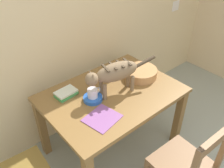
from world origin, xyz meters
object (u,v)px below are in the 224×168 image
saucer_bowl (93,98)px  wicker_basket (141,73)px  coffee_mug (93,93)px  wooden_chair_near (186,165)px  book_stack (66,93)px  dining_table (112,100)px  magazine (102,118)px  cat (114,73)px

saucer_bowl → wicker_basket: (0.59, -0.01, 0.03)m
saucer_bowl → coffee_mug: coffee_mug is taller
saucer_bowl → wooden_chair_near: wooden_chair_near is taller
saucer_bowl → wooden_chair_near: size_ratio=0.18×
book_stack → wicker_basket: bearing=-16.7°
dining_table → book_stack: bearing=144.3°
saucer_bowl → wooden_chair_near: (0.27, -0.85, -0.29)m
magazine → wicker_basket: 0.71m
coffee_mug → wooden_chair_near: 0.96m
saucer_bowl → coffee_mug: size_ratio=1.31×
coffee_mug → magazine: size_ratio=0.50×
dining_table → book_stack: 0.43m
coffee_mug → book_stack: (-0.15, 0.21, -0.05)m
cat → book_stack: size_ratio=3.40×
magazine → wicker_basket: wicker_basket is taller
coffee_mug → wicker_basket: coffee_mug is taller
dining_table → saucer_bowl: saucer_bowl is taller
magazine → cat: bearing=21.9°
magazine → book_stack: bearing=86.4°
cat → book_stack: cat is taller
coffee_mug → saucer_bowl: bearing=-180.0°
dining_table → wooden_chair_near: wooden_chair_near is taller
magazine → saucer_bowl: bearing=59.4°
cat → magazine: (-0.29, -0.19, -0.22)m
book_stack → wooden_chair_near: size_ratio=0.22×
wicker_basket → wooden_chair_near: wooden_chair_near is taller
wicker_basket → coffee_mug: bearing=179.2°
magazine → book_stack: (-0.06, 0.45, 0.02)m
dining_table → book_stack: book_stack is taller
magazine → wooden_chair_near: 0.76m
dining_table → wicker_basket: (0.40, 0.02, 0.13)m
wooden_chair_near → saucer_bowl: bearing=109.6°
wicker_basket → dining_table: bearing=-176.7°
book_stack → dining_table: bearing=-35.7°
saucer_bowl → book_stack: (-0.14, 0.21, 0.01)m
saucer_bowl → wicker_basket: size_ratio=0.52×
dining_table → magazine: (-0.28, -0.21, 0.09)m
dining_table → coffee_mug: (-0.19, 0.03, 0.17)m
wooden_chair_near → cat: bearing=96.3°
coffee_mug → book_stack: bearing=124.5°
wicker_basket → saucer_bowl: bearing=179.2°
book_stack → wicker_basket: (0.74, -0.22, 0.02)m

